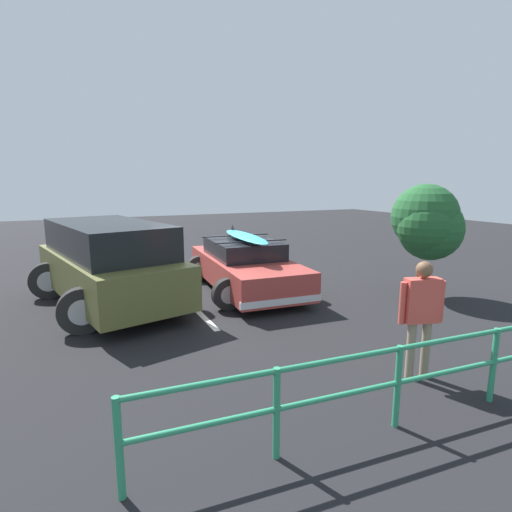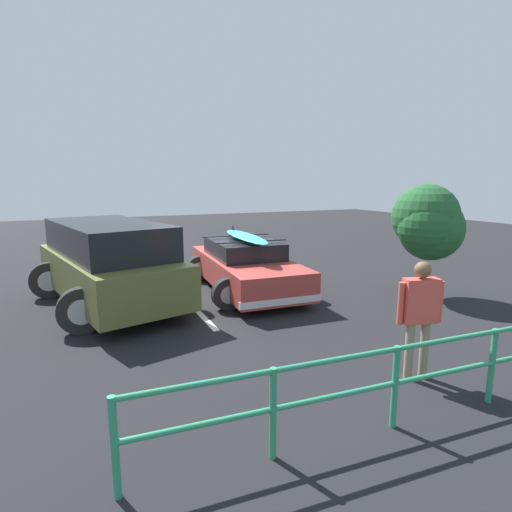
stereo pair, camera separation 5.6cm
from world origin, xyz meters
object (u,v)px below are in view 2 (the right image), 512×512
Objects in this scene: suv_car at (109,262)px; person_bystander at (420,310)px; sedan_car at (245,266)px; bush_near_left at (427,225)px.

suv_car reaches higher than person_bystander.
bush_near_left is (-3.51, 2.27, 1.07)m from sedan_car.
person_bystander is 4.34m from bush_near_left.
sedan_car is at bearing 178.29° from suv_car.
suv_car is (3.14, -0.09, 0.33)m from sedan_car.
sedan_car is 3.16m from suv_car.
suv_car reaches higher than sedan_car.
person_bystander is (-0.32, 5.14, 0.37)m from sedan_car.
suv_car is 7.09m from bush_near_left.
sedan_car is 0.90× the size of suv_car.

